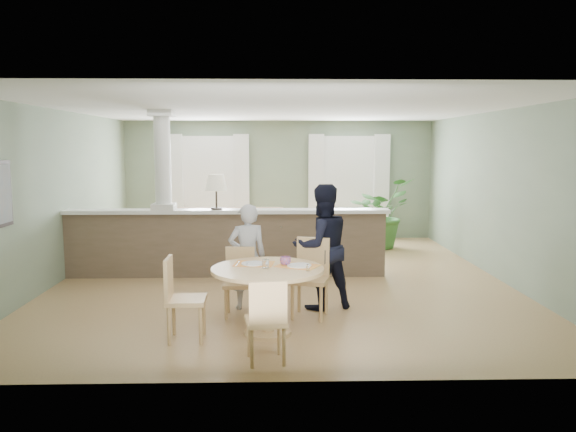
{
  "coord_description": "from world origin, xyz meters",
  "views": [
    {
      "loc": [
        -0.12,
        -8.88,
        2.13
      ],
      "look_at": [
        0.08,
        -1.0,
        1.15
      ],
      "focal_mm": 35.0,
      "sensor_mm": 36.0,
      "label": 1
    }
  ],
  "objects_px": {
    "houseplant": "(380,213)",
    "chair_side": "(180,295)",
    "dining_table": "(268,281)",
    "chair_far_boy": "(240,278)",
    "chair_far_man": "(311,273)",
    "chair_near": "(267,317)",
    "sofa": "(215,236)",
    "child_person": "(247,256)",
    "man_person": "(322,247)"
  },
  "relations": [
    {
      "from": "chair_near",
      "to": "child_person",
      "type": "bearing_deg",
      "value": -90.16
    },
    {
      "from": "houseplant",
      "to": "chair_far_boy",
      "type": "distance_m",
      "value": 5.43
    },
    {
      "from": "dining_table",
      "to": "chair_near",
      "type": "relative_size",
      "value": 1.49
    },
    {
      "from": "sofa",
      "to": "chair_far_man",
      "type": "bearing_deg",
      "value": -64.35
    },
    {
      "from": "child_person",
      "to": "chair_side",
      "type": "bearing_deg",
      "value": 46.45
    },
    {
      "from": "dining_table",
      "to": "child_person",
      "type": "xyz_separation_m",
      "value": [
        -0.28,
        1.03,
        0.08
      ]
    },
    {
      "from": "chair_far_man",
      "to": "chair_side",
      "type": "xyz_separation_m",
      "value": [
        -1.51,
        -0.88,
        -0.03
      ]
    },
    {
      "from": "dining_table",
      "to": "chair_far_man",
      "type": "distance_m",
      "value": 0.88
    },
    {
      "from": "houseplant",
      "to": "dining_table",
      "type": "bearing_deg",
      "value": -112.92
    },
    {
      "from": "dining_table",
      "to": "chair_far_boy",
      "type": "distance_m",
      "value": 0.84
    },
    {
      "from": "chair_side",
      "to": "houseplant",
      "type": "bearing_deg",
      "value": -31.45
    },
    {
      "from": "chair_near",
      "to": "child_person",
      "type": "height_order",
      "value": "child_person"
    },
    {
      "from": "houseplant",
      "to": "chair_near",
      "type": "height_order",
      "value": "houseplant"
    },
    {
      "from": "dining_table",
      "to": "chair_near",
      "type": "bearing_deg",
      "value": -90.52
    },
    {
      "from": "sofa",
      "to": "chair_far_boy",
      "type": "xyz_separation_m",
      "value": [
        0.66,
        -3.31,
        -0.01
      ]
    },
    {
      "from": "dining_table",
      "to": "child_person",
      "type": "relative_size",
      "value": 0.92
    },
    {
      "from": "chair_side",
      "to": "child_person",
      "type": "distance_m",
      "value": 1.41
    },
    {
      "from": "sofa",
      "to": "houseplant",
      "type": "bearing_deg",
      "value": 23.52
    },
    {
      "from": "chair_near",
      "to": "man_person",
      "type": "distance_m",
      "value": 2.07
    },
    {
      "from": "houseplant",
      "to": "child_person",
      "type": "distance_m",
      "value": 5.12
    },
    {
      "from": "chair_far_boy",
      "to": "chair_near",
      "type": "height_order",
      "value": "chair_far_boy"
    },
    {
      "from": "chair_far_boy",
      "to": "chair_near",
      "type": "bearing_deg",
      "value": -76.49
    },
    {
      "from": "chair_far_boy",
      "to": "child_person",
      "type": "xyz_separation_m",
      "value": [
        0.09,
        0.29,
        0.22
      ]
    },
    {
      "from": "sofa",
      "to": "chair_far_man",
      "type": "xyz_separation_m",
      "value": [
        1.56,
        -3.35,
        0.06
      ]
    },
    {
      "from": "sofa",
      "to": "chair_side",
      "type": "height_order",
      "value": "sofa"
    },
    {
      "from": "chair_far_man",
      "to": "chair_near",
      "type": "height_order",
      "value": "chair_far_man"
    },
    {
      "from": "houseplant",
      "to": "chair_near",
      "type": "relative_size",
      "value": 1.72
    },
    {
      "from": "child_person",
      "to": "man_person",
      "type": "distance_m",
      "value": 0.99
    },
    {
      "from": "houseplant",
      "to": "sofa",
      "type": "bearing_deg",
      "value": -157.12
    },
    {
      "from": "sofa",
      "to": "chair_side",
      "type": "distance_m",
      "value": 4.23
    },
    {
      "from": "chair_near",
      "to": "chair_side",
      "type": "bearing_deg",
      "value": -44.94
    },
    {
      "from": "chair_near",
      "to": "man_person",
      "type": "bearing_deg",
      "value": -118.47
    },
    {
      "from": "sofa",
      "to": "chair_far_man",
      "type": "relative_size",
      "value": 3.38
    },
    {
      "from": "man_person",
      "to": "houseplant",
      "type": "bearing_deg",
      "value": -130.57
    },
    {
      "from": "dining_table",
      "to": "chair_far_man",
      "type": "height_order",
      "value": "chair_far_man"
    },
    {
      "from": "dining_table",
      "to": "man_person",
      "type": "distance_m",
      "value": 1.25
    },
    {
      "from": "chair_far_boy",
      "to": "chair_far_man",
      "type": "xyz_separation_m",
      "value": [
        0.9,
        -0.04,
        0.07
      ]
    },
    {
      "from": "chair_far_man",
      "to": "chair_far_boy",
      "type": "bearing_deg",
      "value": -166.74
    },
    {
      "from": "sofa",
      "to": "child_person",
      "type": "xyz_separation_m",
      "value": [
        0.75,
        -3.01,
        0.21
      ]
    },
    {
      "from": "child_person",
      "to": "sofa",
      "type": "bearing_deg",
      "value": -90.02
    },
    {
      "from": "dining_table",
      "to": "child_person",
      "type": "height_order",
      "value": "child_person"
    },
    {
      "from": "chair_far_boy",
      "to": "child_person",
      "type": "height_order",
      "value": "child_person"
    },
    {
      "from": "chair_far_man",
      "to": "man_person",
      "type": "height_order",
      "value": "man_person"
    },
    {
      "from": "dining_table",
      "to": "chair_near",
      "type": "height_order",
      "value": "dining_table"
    },
    {
      "from": "child_person",
      "to": "man_person",
      "type": "height_order",
      "value": "man_person"
    },
    {
      "from": "sofa",
      "to": "child_person",
      "type": "bearing_deg",
      "value": -75.47
    },
    {
      "from": "chair_side",
      "to": "child_person",
      "type": "height_order",
      "value": "child_person"
    },
    {
      "from": "houseplant",
      "to": "chair_side",
      "type": "relative_size",
      "value": 1.58
    },
    {
      "from": "dining_table",
      "to": "chair_side",
      "type": "height_order",
      "value": "chair_side"
    },
    {
      "from": "chair_side",
      "to": "chair_far_man",
      "type": "bearing_deg",
      "value": -61.03
    }
  ]
}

